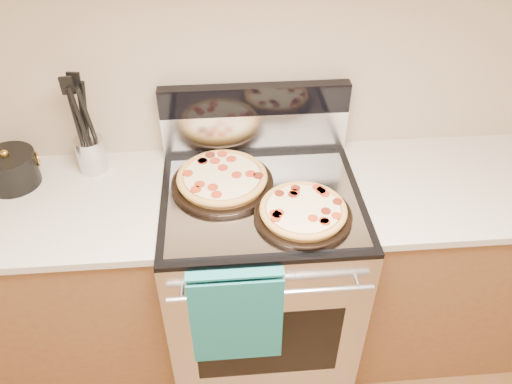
{
  "coord_description": "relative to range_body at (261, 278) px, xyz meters",
  "views": [
    {
      "loc": [
        -0.14,
        0.2,
        2.12
      ],
      "look_at": [
        -0.03,
        1.55,
        1.02
      ],
      "focal_mm": 35.0,
      "sensor_mm": 36.0,
      "label": 1
    }
  ],
  "objects": [
    {
      "name": "cabinet_right",
      "position": [
        0.88,
        0.03,
        -0.01
      ],
      "size": [
        1.0,
        0.62,
        0.88
      ],
      "primitive_type": "cube",
      "color": "brown",
      "rests_on": "ground"
    },
    {
      "name": "foil_sheet",
      "position": [
        0.0,
        -0.03,
        0.47
      ],
      "size": [
        0.7,
        0.55,
        0.01
      ],
      "primitive_type": "cube",
      "color": "gray",
      "rests_on": "cooktop"
    },
    {
      "name": "pepperoni_pizza_front",
      "position": [
        0.14,
        -0.14,
        0.5
      ],
      "size": [
        0.44,
        0.44,
        0.05
      ],
      "primitive_type": null,
      "rotation": [
        0.0,
        0.0,
        -0.33
      ],
      "color": "#A87A33",
      "rests_on": "foil_sheet"
    },
    {
      "name": "countertop_left",
      "position": [
        -0.88,
        0.03,
        0.45
      ],
      "size": [
        1.02,
        0.64,
        0.03
      ],
      "primitive_type": "cube",
      "color": "#B8B0A5",
      "rests_on": "cabinet_left"
    },
    {
      "name": "countertop_right",
      "position": [
        0.88,
        0.03,
        0.45
      ],
      "size": [
        1.02,
        0.64,
        0.03
      ],
      "primitive_type": "cube",
      "color": "#B8B0A5",
      "rests_on": "cabinet_right"
    },
    {
      "name": "oven_window",
      "position": [
        0.0,
        -0.34,
        0.0
      ],
      "size": [
        0.56,
        0.01,
        0.4
      ],
      "primitive_type": "cube",
      "color": "black",
      "rests_on": "range_body"
    },
    {
      "name": "cabinet_left",
      "position": [
        -0.88,
        0.03,
        -0.01
      ],
      "size": [
        1.0,
        0.62,
        0.88
      ],
      "primitive_type": "cube",
      "color": "brown",
      "rests_on": "ground"
    },
    {
      "name": "backsplash_lower",
      "position": [
        0.0,
        0.31,
        0.56
      ],
      "size": [
        0.76,
        0.06,
        0.18
      ],
      "primitive_type": "cube",
      "color": "silver",
      "rests_on": "cooktop"
    },
    {
      "name": "pepperoni_pizza_back",
      "position": [
        -0.15,
        0.07,
        0.5
      ],
      "size": [
        0.46,
        0.46,
        0.05
      ],
      "primitive_type": null,
      "rotation": [
        0.0,
        0.0,
        0.22
      ],
      "color": "#A87A33",
      "rests_on": "foil_sheet"
    },
    {
      "name": "range_body",
      "position": [
        0.0,
        0.0,
        0.0
      ],
      "size": [
        0.76,
        0.68,
        0.9
      ],
      "primitive_type": "cube",
      "color": "#B7B7BC",
      "rests_on": "ground"
    },
    {
      "name": "backsplash_upper",
      "position": [
        0.0,
        0.31,
        0.71
      ],
      "size": [
        0.76,
        0.06,
        0.12
      ],
      "primitive_type": "cube",
      "color": "black",
      "rests_on": "backsplash_lower"
    },
    {
      "name": "utensil_crock",
      "position": [
        -0.66,
        0.24,
        0.53
      ],
      "size": [
        0.14,
        0.14,
        0.14
      ],
      "primitive_type": "cylinder",
      "rotation": [
        0.0,
        0.0,
        -0.3
      ],
      "color": "silver",
      "rests_on": "countertop_left"
    },
    {
      "name": "oven_handle",
      "position": [
        0.0,
        -0.38,
        0.35
      ],
      "size": [
        0.7,
        0.03,
        0.03
      ],
      "primitive_type": "cylinder",
      "rotation": [
        0.0,
        1.57,
        0.0
      ],
      "color": "silver",
      "rests_on": "range_body"
    },
    {
      "name": "saucepan",
      "position": [
        -0.96,
        0.17,
        0.52
      ],
      "size": [
        0.26,
        0.26,
        0.12
      ],
      "primitive_type": "cylinder",
      "rotation": [
        0.0,
        0.0,
        0.42
      ],
      "color": "black",
      "rests_on": "countertop_left"
    },
    {
      "name": "dish_towel",
      "position": [
        -0.12,
        -0.38,
        0.25
      ],
      "size": [
        0.32,
        0.05,
        0.42
      ],
      "primitive_type": null,
      "color": "#167072",
      "rests_on": "oven_handle"
    },
    {
      "name": "cooktop",
      "position": [
        0.0,
        0.0,
        0.46
      ],
      "size": [
        0.76,
        0.68,
        0.02
      ],
      "primitive_type": "cube",
      "color": "black",
      "rests_on": "range_body"
    },
    {
      "name": "wall_back",
      "position": [
        0.0,
        0.35,
        0.9
      ],
      "size": [
        4.0,
        0.0,
        4.0
      ],
      "primitive_type": "plane",
      "rotation": [
        1.57,
        0.0,
        0.0
      ],
      "color": "tan",
      "rests_on": "ground"
    }
  ]
}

